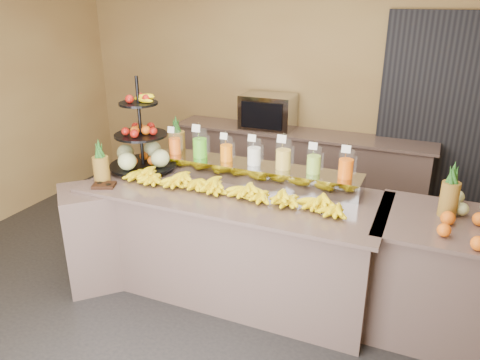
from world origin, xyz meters
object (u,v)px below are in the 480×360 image
Objects in this scene: banana_heap at (229,186)px; right_fruit_pile at (472,218)px; pitcher_tray at (254,173)px; fruit_stand at (146,147)px; condiment_caddy at (104,185)px; oven_warmer at (268,112)px.

banana_heap is 1.78m from right_fruit_pile.
banana_heap reaches higher than pitcher_tray.
fruit_stand is at bearing 167.71° from banana_heap.
condiment_caddy is at bearing -172.33° from right_fruit_pile.
banana_heap is 4.19× the size of right_fruit_pile.
condiment_caddy is 0.29× the size of oven_warmer.
fruit_stand is at bearing -171.69° from pitcher_tray.
condiment_caddy is (-1.03, -0.28, -0.06)m from banana_heap.
banana_heap reaches higher than condiment_caddy.
oven_warmer is (0.62, 2.30, 0.19)m from condiment_caddy.
right_fruit_pile is (1.78, 0.10, 0.01)m from banana_heap.
fruit_stand is at bearing 177.81° from right_fruit_pile.
right_fruit_pile is at bearing 10.99° from fruit_stand.
fruit_stand is (-1.00, -0.15, 0.14)m from pitcher_tray.
oven_warmer is (-2.19, 1.92, 0.12)m from right_fruit_pile.
right_fruit_pile is at bearing 3.17° from banana_heap.
right_fruit_pile is at bearing 7.67° from condiment_caddy.
condiment_caddy is (-1.11, -0.63, -0.06)m from pitcher_tray.
pitcher_tray is at bearing 171.68° from right_fruit_pile.
banana_heap is 3.34× the size of oven_warmer.
fruit_stand reaches higher than oven_warmer.
oven_warmer reaches higher than condiment_caddy.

